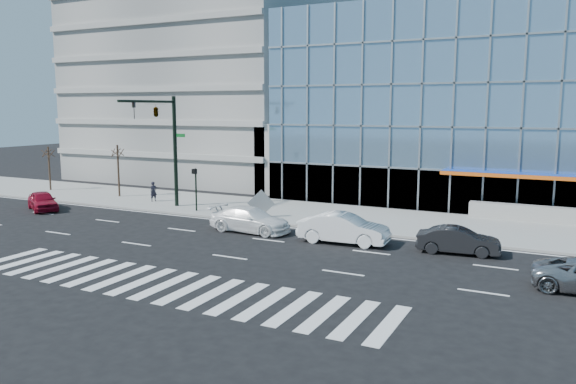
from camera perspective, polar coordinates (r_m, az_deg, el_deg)
name	(u,v)px	position (r m, az deg, el deg)	size (l,w,h in m)	color
ground	(268,240)	(31.46, -2.01, -4.92)	(160.00, 160.00, 0.00)	black
sidewalk	(324,215)	(38.50, 3.72, -2.32)	(120.00, 8.00, 0.15)	gray
theatre_building	(563,106)	(52.83, 26.17, 7.88)	(42.00, 26.00, 15.00)	#6F97B9
parking_garage	(222,83)	(63.27, -6.75, 10.93)	(24.00, 24.00, 20.00)	gray
ramp_block	(306,157)	(49.57, 1.88, 3.55)	(6.00, 8.00, 6.00)	gray
tower_backdrop	(307,16)	(107.95, 1.96, 17.45)	(14.00, 14.00, 48.00)	gray
traffic_signal	(162,124)	(40.60, -12.71, 6.71)	(1.14, 5.74, 8.00)	black
ped_signal_post	(195,183)	(39.69, -9.39, 0.93)	(0.30, 0.33, 3.00)	black
street_tree_near	(118,152)	(47.55, -16.93, 3.91)	(1.10, 1.10, 4.23)	#332319
street_tree_far	(48,153)	(53.39, -23.17, 3.70)	(1.10, 1.10, 3.87)	#332319
white_suv	(250,220)	(33.49, -3.86, -2.81)	(2.06, 5.07, 1.47)	white
white_sedan	(344,228)	(30.77, 5.67, -3.70)	(1.73, 4.96, 1.64)	white
dark_sedan	(458,240)	(29.77, 16.92, -4.73)	(1.43, 4.10, 1.35)	black
red_sedan	(43,201)	(44.12, -23.67, -0.83)	(1.62, 4.02, 1.37)	maroon
pedestrian	(154,191)	(44.59, -13.50, 0.05)	(0.56, 0.37, 1.53)	black
tilted_panel	(261,203)	(37.09, -2.76, -1.17)	(1.30, 0.06, 1.30)	#A1A1A1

